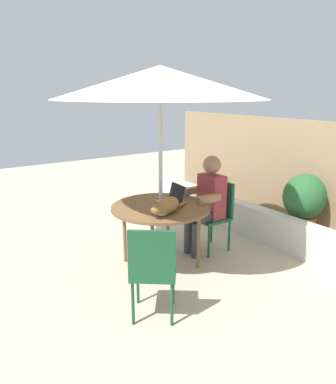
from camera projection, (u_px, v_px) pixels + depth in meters
The scene contains 11 objects.
ground_plane at pixel (161, 264), 4.36m from camera, with size 14.00×14.00×0.00m, color #BCAD93.
fence_back at pixel (289, 175), 5.38m from camera, with size 4.95×0.08×1.61m, color #937756.
planter_wall_low at pixel (253, 221), 5.15m from camera, with size 4.46×0.20×0.44m, color beige.
patio_table at pixel (161, 210), 4.18m from camera, with size 1.13×1.13×0.73m.
patio_umbrella at pixel (160, 83), 3.81m from camera, with size 2.26×2.26×2.24m.
chair_occupied at pixel (216, 210), 4.68m from camera, with size 0.40×0.40×0.89m.
chair_empty at pixel (153, 266), 3.18m from camera, with size 0.56×0.56×0.89m.
person_seated at pixel (207, 199), 4.55m from camera, with size 0.48×0.48×1.23m.
laptop at pixel (173, 198), 4.27m from camera, with size 0.32×0.28×0.21m.
cat at pixel (166, 206), 3.89m from camera, with size 0.35×0.61×0.17m.
potted_plant_near_fence at pixel (304, 203), 4.87m from camera, with size 0.55×0.55×0.95m.
Camera 1 is at (3.32, -2.18, 1.99)m, focal length 34.36 mm.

